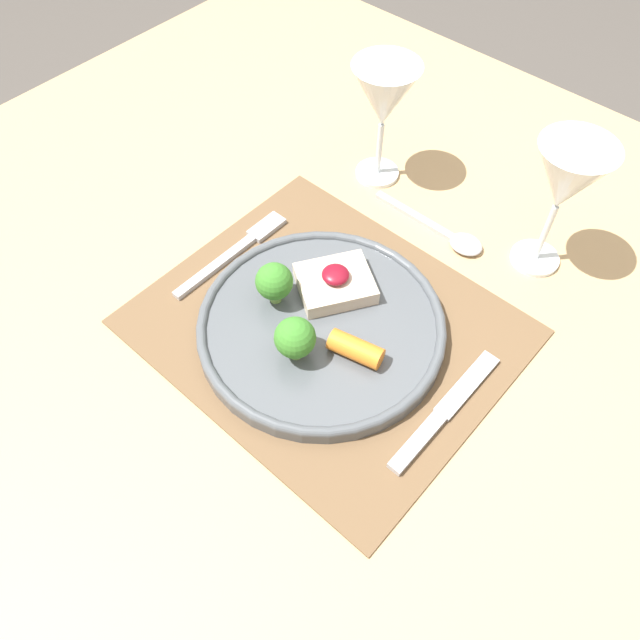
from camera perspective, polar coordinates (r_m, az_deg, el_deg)
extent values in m
plane|color=#4C4742|center=(1.40, 0.34, -18.39)|extent=(8.00, 8.00, 0.00)
cube|color=tan|center=(0.75, 0.61, -1.35)|extent=(1.35, 1.24, 0.03)
cylinder|color=tan|center=(1.59, -2.99, 15.44)|extent=(0.06, 0.06, 0.71)
cube|color=brown|center=(0.74, 0.62, -0.61)|extent=(0.41, 0.35, 0.00)
cylinder|color=#4C5156|center=(0.72, 0.00, -0.56)|extent=(0.29, 0.29, 0.02)
torus|color=#4C5156|center=(0.72, 0.00, -0.19)|extent=(0.29, 0.29, 0.01)
cube|color=beige|center=(0.74, 1.40, 3.35)|extent=(0.11, 0.11, 0.02)
ellipsoid|color=maroon|center=(0.73, 1.43, 4.18)|extent=(0.03, 0.03, 0.01)
cylinder|color=#84B256|center=(0.69, -2.23, -2.80)|extent=(0.01, 0.01, 0.02)
sphere|color=#387A28|center=(0.67, -2.30, -1.62)|extent=(0.05, 0.05, 0.05)
cylinder|color=#84B256|center=(0.73, -4.10, 2.33)|extent=(0.01, 0.01, 0.02)
sphere|color=#387A28|center=(0.71, -4.21, 3.54)|extent=(0.04, 0.04, 0.04)
cylinder|color=orange|center=(0.68, 3.28, -2.66)|extent=(0.07, 0.04, 0.02)
cube|color=#B2B2B7|center=(0.80, -9.52, 4.89)|extent=(0.01, 0.13, 0.01)
cube|color=#B2B2B7|center=(0.84, -4.90, 8.46)|extent=(0.02, 0.05, 0.01)
cube|color=#B2B2B7|center=(0.66, 8.90, -10.98)|extent=(0.02, 0.08, 0.01)
cube|color=#B2B2B7|center=(0.71, 13.30, -5.79)|extent=(0.02, 0.10, 0.00)
cube|color=#B2B2B7|center=(0.86, 8.64, 9.39)|extent=(0.13, 0.01, 0.01)
ellipsoid|color=#B2B2B7|center=(0.84, 13.20, 6.76)|extent=(0.04, 0.04, 0.01)
cylinder|color=white|center=(0.85, 19.02, 5.37)|extent=(0.06, 0.06, 0.01)
cylinder|color=white|center=(0.82, 19.89, 7.50)|extent=(0.01, 0.01, 0.09)
cone|color=white|center=(0.76, 21.71, 11.94)|extent=(0.09, 0.09, 0.09)
cylinder|color=white|center=(0.92, 5.24, 13.26)|extent=(0.06, 0.06, 0.01)
cylinder|color=white|center=(0.90, 5.45, 15.32)|extent=(0.01, 0.01, 0.08)
cone|color=white|center=(0.85, 5.91, 19.69)|extent=(0.09, 0.09, 0.09)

